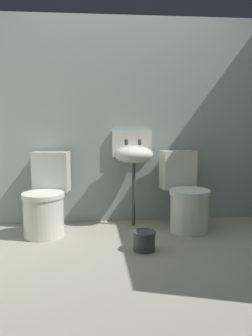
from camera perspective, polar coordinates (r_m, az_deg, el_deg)
The scene contains 6 objects.
ground_plane at distance 3.03m, azimuth 0.54°, elevation -14.75°, with size 3.50×2.56×0.08m, color gray.
wall_back at distance 3.91m, azimuth -1.29°, elevation 7.30°, with size 3.50×0.10×2.16m, color #909F9A.
toilet_left at distance 3.62m, azimuth -12.44°, elevation -5.08°, with size 0.48×0.65×0.78m.
toilet_right at distance 3.72m, azimuth 9.36°, elevation -4.63°, with size 0.47×0.64×0.78m.
sink at distance 3.73m, azimuth 1.16°, elevation 2.27°, with size 0.42×0.35×0.99m.
bucket at distance 3.16m, azimuth 2.86°, elevation -11.25°, with size 0.21×0.21×0.17m.
Camera 1 is at (-0.31, -2.77, 1.14)m, focal length 38.82 mm.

